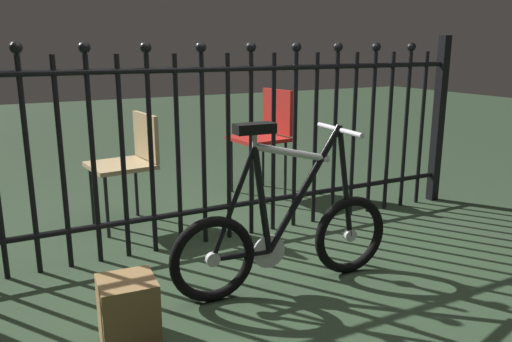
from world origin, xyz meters
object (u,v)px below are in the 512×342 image
chair_red (266,130)px  chair_tan (131,157)px  bicycle (285,234)px  display_crate (128,311)px

chair_red → chair_tan: chair_red is taller
bicycle → chair_red: same height
chair_red → chair_tan: 1.28m
display_crate → chair_red: bearing=47.3°
bicycle → chair_red: size_ratio=1.42×
chair_red → display_crate: bearing=-132.7°
chair_tan → display_crate: size_ratio=2.70×
bicycle → display_crate: size_ratio=4.30×
chair_red → chair_tan: bearing=-166.9°
bicycle → chair_red: 1.83m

